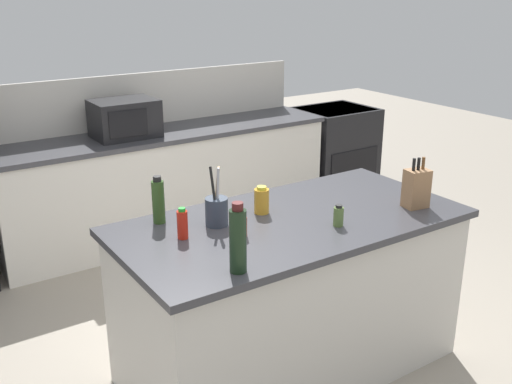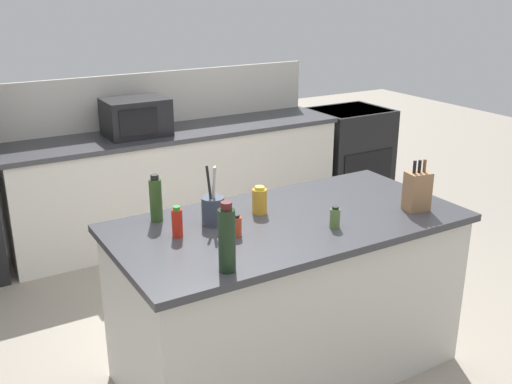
# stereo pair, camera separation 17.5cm
# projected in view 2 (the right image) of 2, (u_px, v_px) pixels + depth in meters

# --- Properties ---
(ground_plane) EXTENTS (14.00, 14.00, 0.00)m
(ground_plane) POSITION_uv_depth(u_px,v_px,m) (286.00, 367.00, 3.54)
(ground_plane) COLOR gray
(back_counter_run) EXTENTS (2.97, 0.66, 0.94)m
(back_counter_run) POSITION_uv_depth(u_px,v_px,m) (179.00, 181.00, 5.31)
(back_counter_run) COLOR beige
(back_counter_run) RESTS_ON ground_plane
(wall_backsplash) EXTENTS (2.93, 0.03, 0.46)m
(wall_backsplash) POSITION_uv_depth(u_px,v_px,m) (162.00, 98.00, 5.33)
(wall_backsplash) COLOR beige
(wall_backsplash) RESTS_ON back_counter_run
(kitchen_island) EXTENTS (1.91, 0.96, 0.94)m
(kitchen_island) POSITION_uv_depth(u_px,v_px,m) (287.00, 296.00, 3.38)
(kitchen_island) COLOR beige
(kitchen_island) RESTS_ON ground_plane
(range_oven) EXTENTS (0.76, 0.65, 0.92)m
(range_oven) POSITION_uv_depth(u_px,v_px,m) (348.00, 152.00, 6.22)
(range_oven) COLOR black
(range_oven) RESTS_ON ground_plane
(microwave) EXTENTS (0.51, 0.39, 0.31)m
(microwave) POSITION_uv_depth(u_px,v_px,m) (136.00, 117.00, 4.93)
(microwave) COLOR black
(microwave) RESTS_ON back_counter_run
(knife_block) EXTENTS (0.14, 0.12, 0.29)m
(knife_block) POSITION_uv_depth(u_px,v_px,m) (417.00, 191.00, 3.32)
(knife_block) COLOR #936B47
(knife_block) RESTS_ON kitchen_island
(utensil_crock) EXTENTS (0.12, 0.12, 0.32)m
(utensil_crock) POSITION_uv_depth(u_px,v_px,m) (213.00, 210.00, 3.13)
(utensil_crock) COLOR #333D4C
(utensil_crock) RESTS_ON kitchen_island
(spice_jar_paprika) EXTENTS (0.06, 0.06, 0.11)m
(spice_jar_paprika) POSITION_uv_depth(u_px,v_px,m) (236.00, 226.00, 3.00)
(spice_jar_paprika) COLOR #B73D1E
(spice_jar_paprika) RESTS_ON kitchen_island
(spice_jar_oregano) EXTENTS (0.05, 0.05, 0.12)m
(spice_jar_oregano) POSITION_uv_depth(u_px,v_px,m) (335.00, 218.00, 3.10)
(spice_jar_oregano) COLOR #567038
(spice_jar_oregano) RESTS_ON kitchen_island
(wine_bottle) EXTENTS (0.08, 0.08, 0.33)m
(wine_bottle) POSITION_uv_depth(u_px,v_px,m) (227.00, 239.00, 2.60)
(wine_bottle) COLOR black
(wine_bottle) RESTS_ON kitchen_island
(hot_sauce_bottle) EXTENTS (0.05, 0.05, 0.16)m
(hot_sauce_bottle) POSITION_uv_depth(u_px,v_px,m) (177.00, 223.00, 2.98)
(hot_sauce_bottle) COLOR red
(hot_sauce_bottle) RESTS_ON kitchen_island
(olive_oil_bottle) EXTENTS (0.07, 0.07, 0.26)m
(olive_oil_bottle) POSITION_uv_depth(u_px,v_px,m) (156.00, 199.00, 3.17)
(olive_oil_bottle) COLOR #2D4C1E
(olive_oil_bottle) RESTS_ON kitchen_island
(honey_jar) EXTENTS (0.08, 0.08, 0.15)m
(honey_jar) POSITION_uv_depth(u_px,v_px,m) (260.00, 201.00, 3.29)
(honey_jar) COLOR gold
(honey_jar) RESTS_ON kitchen_island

